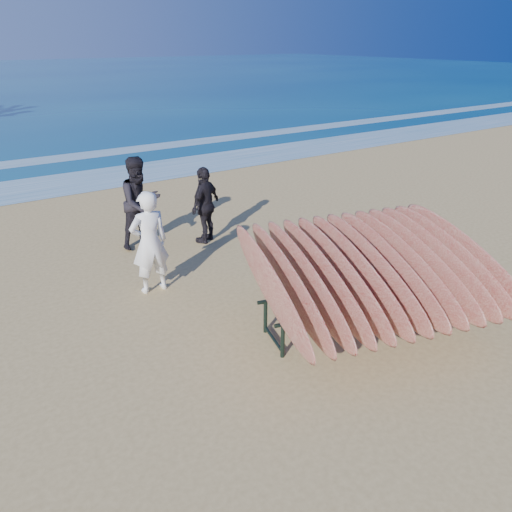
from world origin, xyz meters
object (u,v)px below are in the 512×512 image
(person_white, at_px, (149,243))
(person_dark_b, at_px, (205,205))
(person_dark_a, at_px, (140,203))
(surfboard_rack, at_px, (372,268))

(person_white, height_order, person_dark_b, person_white)
(person_dark_a, bearing_deg, person_white, -119.53)
(person_dark_b, bearing_deg, person_white, 8.14)
(person_dark_a, bearing_deg, surfboard_rack, -83.43)
(surfboard_rack, bearing_deg, person_white, 142.12)
(surfboard_rack, xyz_separation_m, person_dark_b, (-0.37, 4.25, -0.14))
(surfboard_rack, distance_m, person_white, 3.55)
(surfboard_rack, relative_size, person_dark_a, 2.08)
(surfboard_rack, height_order, person_dark_b, person_dark_b)
(surfboard_rack, height_order, person_white, person_white)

